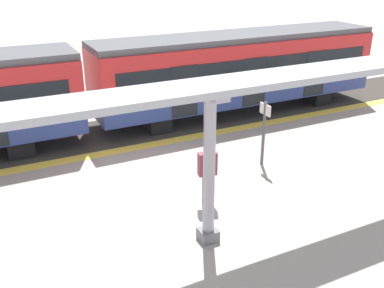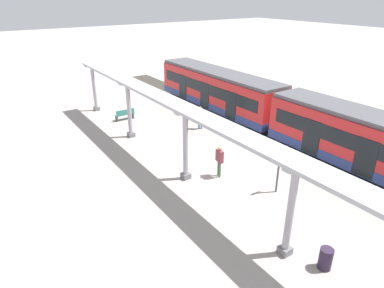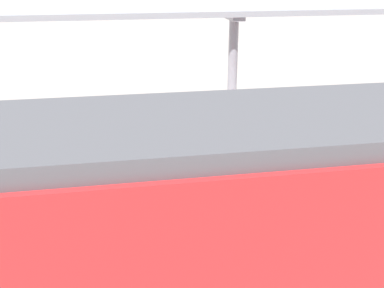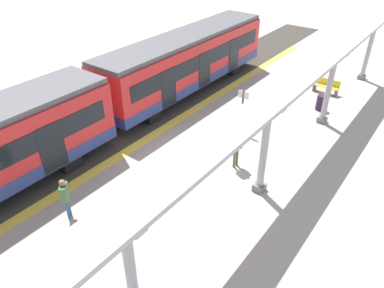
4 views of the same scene
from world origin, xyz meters
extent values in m
plane|color=#A29992|center=(0.00, 0.00, 0.00)|extent=(176.00, 176.00, 0.00)
cube|color=yellow|center=(-3.20, 0.00, 0.00)|extent=(0.52, 35.32, 0.01)
cube|color=black|center=(-3.74, 2.44, 1.69)|extent=(0.04, 1.10, 2.00)
cube|color=slate|center=(3.01, -0.13, 0.15)|extent=(0.44, 0.44, 0.30)
cylinder|color=#9F9CA7|center=(3.01, -0.13, 2.00)|extent=(0.28, 0.28, 3.41)
cube|color=#9F9CA7|center=(3.01, -0.13, 3.77)|extent=(1.10, 0.36, 0.12)
cube|color=slate|center=(3.01, 6.79, 0.15)|extent=(0.44, 0.44, 0.30)
cube|color=#A8AAB2|center=(3.01, 0.05, 3.91)|extent=(1.20, 28.72, 0.16)
cylinder|color=#4C4C51|center=(0.01, 3.53, 1.10)|extent=(0.10, 0.10, 2.20)
cube|color=silver|center=(0.01, 3.53, 1.95)|extent=(0.56, 0.04, 0.36)
cylinder|color=#476640|center=(1.38, 0.61, 0.44)|extent=(0.11, 0.11, 0.89)
cylinder|color=#476640|center=(1.42, 0.78, 0.44)|extent=(0.11, 0.11, 0.89)
cube|color=brown|center=(1.40, 0.69, 1.22)|extent=(0.32, 0.55, 0.66)
sphere|color=tan|center=(1.40, 0.69, 1.67)|extent=(0.24, 0.24, 0.24)
camera|label=1|loc=(10.98, -4.49, 6.49)|focal=41.14mm
camera|label=2|loc=(11.59, 13.16, 9.14)|focal=31.65mm
camera|label=3|loc=(-10.35, 3.53, 5.23)|focal=43.40mm
camera|label=4|loc=(7.62, -10.73, 9.47)|focal=34.23mm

